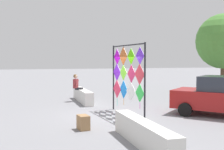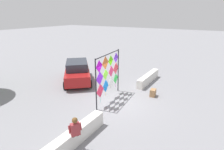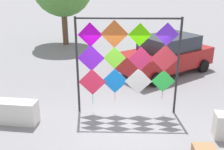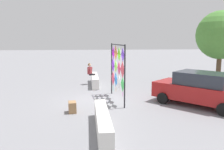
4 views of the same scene
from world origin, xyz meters
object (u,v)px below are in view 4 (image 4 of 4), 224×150
object	(u,v)px
parked_car	(200,89)
tree_broadleaf	(220,36)
kite_display_rack	(117,67)
seated_vendor	(91,72)
cardboard_box_large	(72,107)

from	to	relation	value
parked_car	tree_broadleaf	bearing A→B (deg)	143.75
kite_display_rack	parked_car	bearing A→B (deg)	69.09
seated_vendor	kite_display_rack	bearing A→B (deg)	16.23
seated_vendor	tree_broadleaf	xyz separation A→B (m)	(-0.02, 9.76, 2.63)
seated_vendor	parked_car	size ratio (longest dim) A/B	0.35
seated_vendor	tree_broadleaf	world-z (taller)	tree_broadleaf
cardboard_box_large	tree_broadleaf	bearing A→B (deg)	121.57
kite_display_rack	tree_broadleaf	xyz separation A→B (m)	(-4.61, 8.43, 1.74)
parked_car	tree_broadleaf	xyz separation A→B (m)	(-6.11, 4.48, 2.69)
parked_car	cardboard_box_large	world-z (taller)	parked_car
cardboard_box_large	seated_vendor	bearing A→B (deg)	171.63
kite_display_rack	cardboard_box_large	size ratio (longest dim) A/B	6.03
kite_display_rack	tree_broadleaf	distance (m)	9.76
cardboard_box_large	parked_car	bearing A→B (deg)	94.38
kite_display_rack	cardboard_box_large	distance (m)	3.42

